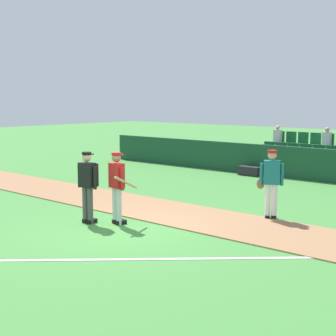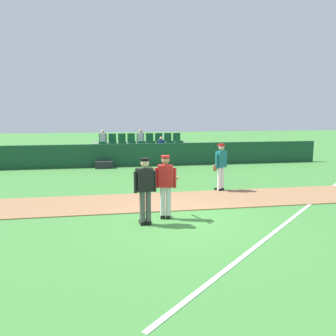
{
  "view_description": "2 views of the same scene",
  "coord_description": "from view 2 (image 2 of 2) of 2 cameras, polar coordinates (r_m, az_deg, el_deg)",
  "views": [
    {
      "loc": [
        8.62,
        -8.06,
        3.05
      ],
      "look_at": [
        0.18,
        1.53,
        1.29
      ],
      "focal_mm": 54.47,
      "sensor_mm": 36.0,
      "label": 1
    },
    {
      "loc": [
        -1.76,
        -8.69,
        2.93
      ],
      "look_at": [
        0.02,
        1.79,
        1.15
      ],
      "focal_mm": 36.3,
      "sensor_mm": 36.0,
      "label": 2
    }
  ],
  "objects": [
    {
      "name": "infield_dirt_path",
      "position": [
        11.22,
        -0.29,
        -5.57
      ],
      "size": [
        28.0,
        2.32,
        0.03
      ],
      "primitive_type": "cube",
      "color": "#9E704C",
      "rests_on": "ground"
    },
    {
      "name": "foul_line_chalk",
      "position": [
        9.92,
        19.77,
        -8.25
      ],
      "size": [
        8.83,
        8.27,
        0.01
      ],
      "primitive_type": "cube",
      "rotation": [
        0.0,
        0.0,
        0.75
      ],
      "color": "white",
      "rests_on": "ground"
    },
    {
      "name": "ground_plane",
      "position": [
        9.34,
        1.73,
        -8.8
      ],
      "size": [
        80.0,
        80.0,
        0.0
      ],
      "primitive_type": "plane",
      "color": "#42843A"
    },
    {
      "name": "dugout_fence",
      "position": [
        18.44,
        -4.08,
        2.23
      ],
      "size": [
        20.0,
        0.16,
        1.22
      ],
      "primitive_type": "cube",
      "color": "#19472D",
      "rests_on": "ground"
    },
    {
      "name": "umpire_home_plate",
      "position": [
        8.78,
        -3.89,
        -3.25
      ],
      "size": [
        0.59,
        0.34,
        1.76
      ],
      "color": "#4C4C4C",
      "rests_on": "ground"
    },
    {
      "name": "runner_teal_jersey",
      "position": [
        12.65,
        8.83,
        0.42
      ],
      "size": [
        0.63,
        0.43,
        1.76
      ],
      "color": "white",
      "rests_on": "ground"
    },
    {
      "name": "batter_red_jersey",
      "position": [
        9.25,
        -0.39,
        -2.77
      ],
      "size": [
        0.63,
        0.8,
        1.76
      ],
      "color": "silver",
      "rests_on": "ground"
    },
    {
      "name": "equipment_bag",
      "position": [
        17.98,
        -10.72,
        0.52
      ],
      "size": [
        0.9,
        0.36,
        0.36
      ],
      "primitive_type": "cube",
      "color": "#232328",
      "rests_on": "ground"
    },
    {
      "name": "stadium_bleachers",
      "position": [
        19.89,
        -4.5,
        2.43
      ],
      "size": [
        5.55,
        2.1,
        1.9
      ],
      "color": "slate",
      "rests_on": "ground"
    }
  ]
}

